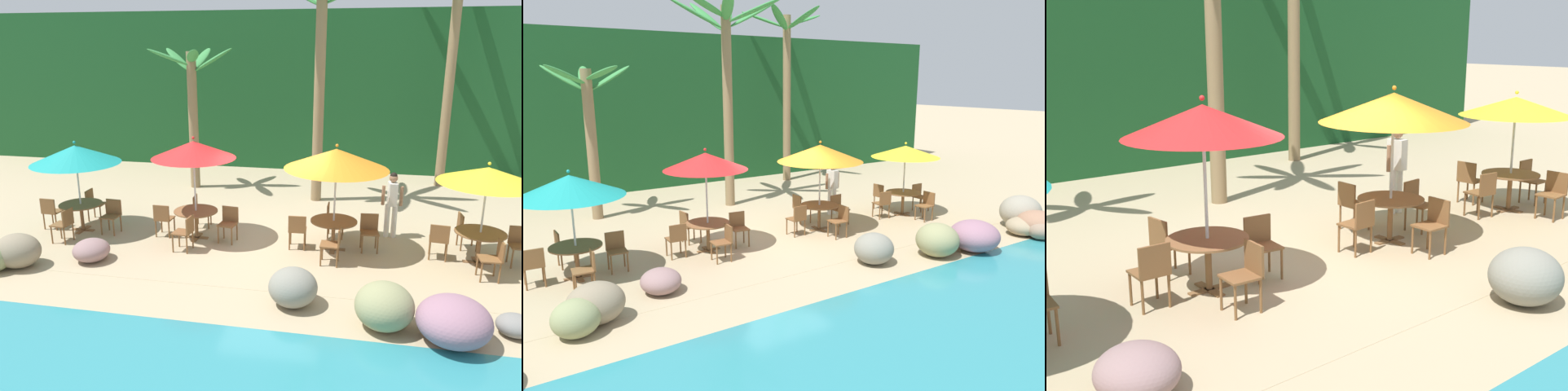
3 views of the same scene
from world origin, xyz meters
The scene contains 32 objects.
ground_plane centered at (0.00, 0.00, 0.00)m, with size 120.00×120.00×0.00m, color tan.
terrace_deck centered at (0.00, 0.00, 0.00)m, with size 18.00×5.20×0.01m.
foliage_backdrop centered at (0.00, 9.00, 3.00)m, with size 28.00×2.40×6.00m.
rock_seawall centered at (1.87, -3.34, 0.36)m, with size 14.80×3.00×0.93m.
umbrella_teal centered at (-5.11, -0.16, 2.05)m, with size 2.25×2.25×2.40m.
dining_table_teal centered at (-5.11, -0.16, 0.61)m, with size 1.10×1.10×0.74m.
chair_teal_seaward centered at (-4.26, -0.13, 0.51)m, with size 0.45×0.45×0.87m.
chair_teal_inland centered at (-5.24, 0.68, 0.51)m, with size 0.45×0.44×0.87m.
chair_teal_left centered at (-5.96, -0.23, 0.51)m, with size 0.43×0.44×0.87m.
chair_teal_right centered at (-5.07, -1.02, 0.51)m, with size 0.45×0.44×0.87m.
umbrella_red centered at (-1.98, -0.09, 2.29)m, with size 2.07×2.07×2.61m.
dining_table_red centered at (-1.98, -0.09, 0.61)m, with size 1.10×1.10×0.74m.
chair_red_seaward centered at (-1.13, -0.10, 0.51)m, with size 0.47×0.48×0.87m.
chair_red_inland centered at (-2.17, 0.74, 0.51)m, with size 0.47×0.47×0.87m.
chair_red_left centered at (-2.83, -0.16, 0.51)m, with size 0.43×0.44×0.87m.
chair_red_right centered at (-1.95, -0.95, 0.51)m, with size 0.45×0.45×0.87m.
umbrella_orange centered at (1.46, -0.16, 2.22)m, with size 2.41×2.41×2.57m.
dining_table_orange centered at (1.46, -0.16, 0.61)m, with size 1.10×1.10×0.74m.
chair_orange_seaward centered at (2.30, 0.01, 0.51)m, with size 0.46×0.47×0.87m.
chair_orange_inland centered at (1.37, 0.69, 0.51)m, with size 0.43×0.42×0.87m.
chair_orange_left centered at (0.62, -0.30, 0.51)m, with size 0.44×0.45×0.87m.
chair_orange_right centered at (1.53, -1.02, 0.51)m, with size 0.44×0.43×0.87m.
umbrella_yellow centered at (4.69, -0.30, 2.03)m, with size 2.12×2.12×2.33m.
dining_table_yellow centered at (4.69, -0.30, 0.61)m, with size 1.10×1.10×0.74m.
chair_yellow_seaward centered at (5.54, -0.20, 0.51)m, with size 0.42×0.43×0.87m.
chair_yellow_inland centered at (4.52, 0.54, 0.51)m, with size 0.46×0.46×0.87m.
chair_yellow_left centered at (3.84, -0.29, 0.51)m, with size 0.47×0.47×0.87m.
chair_yellow_right centered at (4.82, -1.14, 0.51)m, with size 0.45×0.44×0.87m.
palm_tree_nearest centered at (-3.59, 4.58, 3.09)m, with size 2.70×2.77×4.69m.
palm_tree_second centered at (0.65, 3.87, 4.69)m, with size 3.64×3.64×6.80m.
palm_tree_third centered at (4.73, 6.48, 4.57)m, with size 3.44×3.67×6.99m.
waiter_in_white centered at (2.83, 0.97, 0.99)m, with size 0.52×0.36×1.70m.
Camera 2 is at (-6.95, -11.18, 4.23)m, focal length 34.47 mm.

